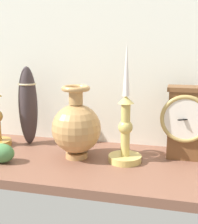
{
  "coord_description": "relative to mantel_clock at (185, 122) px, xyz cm",
  "views": [
    {
      "loc": [
        23.86,
        -80.75,
        32.11
      ],
      "look_at": [
        3.16,
        0.0,
        14.0
      ],
      "focal_mm": 50.86,
      "sensor_mm": 36.0,
      "label": 1
    }
  ],
  "objects": [
    {
      "name": "ground_plane",
      "position": [
        -25.71,
        -8.41,
        -11.91
      ],
      "size": [
        100.0,
        36.0,
        2.4
      ],
      "primitive_type": "cube",
      "color": "brown"
    },
    {
      "name": "back_wall",
      "position": [
        -25.71,
        10.09,
        21.79
      ],
      "size": [
        120.0,
        2.0,
        65.0
      ],
      "primitive_type": "cube",
      "color": "silver",
      "rests_on": "ground_plane"
    },
    {
      "name": "tall_ceramic_vase",
      "position": [
        -48.48,
        1.44,
        2.0
      ],
      "size": [
        5.99,
        5.99,
        25.12
      ],
      "color": "#382D2F",
      "rests_on": "ground_plane"
    },
    {
      "name": "candlestick_tall_center",
      "position": [
        -15.5,
        -6.93,
        -1.79
      ],
      "size": [
        9.19,
        9.19,
        32.92
      ],
      "color": "tan",
      "rests_on": "ground_plane"
    },
    {
      "name": "mantel_clock",
      "position": [
        0.0,
        0.0,
        0.0
      ],
      "size": [
        13.31,
        8.73,
        20.5
      ],
      "color": "brown",
      "rests_on": "ground_plane"
    },
    {
      "name": "brass_vase_bulbous",
      "position": [
        -29.45,
        -7.18,
        -1.74
      ],
      "size": [
        13.95,
        13.95,
        20.72
      ],
      "color": "tan",
      "rests_on": "ground_plane"
    },
    {
      "name": "ivy_sprig",
      "position": [
        -48.31,
        -15.92,
        -8.04
      ],
      "size": [
        7.53,
        5.27,
        5.34
      ],
      "color": "#487F46",
      "rests_on": "ground_plane"
    }
  ]
}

